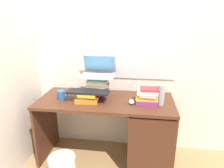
{
  "coord_description": "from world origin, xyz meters",
  "views": [
    {
      "loc": [
        0.34,
        -1.95,
        1.55
      ],
      "look_at": [
        0.07,
        -0.02,
        0.9
      ],
      "focal_mm": 32.79,
      "sensor_mm": 36.0,
      "label": 1
    }
  ],
  "objects_px": {
    "book_stack_tall": "(98,86)",
    "mug": "(61,95)",
    "computer_mouse": "(132,102)",
    "desk": "(139,131)",
    "keyboard": "(88,92)",
    "water_bottle": "(161,95)",
    "book_stack_side": "(147,96)",
    "book_stack_keyboard_riser": "(88,98)",
    "laptop": "(98,71)"
  },
  "relations": [
    {
      "from": "book_stack_tall",
      "to": "mug",
      "type": "relative_size",
      "value": 2.16
    },
    {
      "from": "computer_mouse",
      "to": "mug",
      "type": "relative_size",
      "value": 0.91
    },
    {
      "from": "desk",
      "to": "keyboard",
      "type": "relative_size",
      "value": 3.35
    },
    {
      "from": "desk",
      "to": "water_bottle",
      "type": "xyz_separation_m",
      "value": [
        0.2,
        -0.03,
        0.43
      ]
    },
    {
      "from": "keyboard",
      "to": "computer_mouse",
      "type": "distance_m",
      "value": 0.45
    },
    {
      "from": "book_stack_side",
      "to": "computer_mouse",
      "type": "height_order",
      "value": "book_stack_side"
    },
    {
      "from": "book_stack_tall",
      "to": "book_stack_side",
      "type": "distance_m",
      "value": 0.54
    },
    {
      "from": "desk",
      "to": "book_stack_tall",
      "type": "bearing_deg",
      "value": 166.19
    },
    {
      "from": "book_stack_tall",
      "to": "mug",
      "type": "bearing_deg",
      "value": -159.09
    },
    {
      "from": "computer_mouse",
      "to": "mug",
      "type": "bearing_deg",
      "value": 178.98
    },
    {
      "from": "mug",
      "to": "water_bottle",
      "type": "height_order",
      "value": "water_bottle"
    },
    {
      "from": "keyboard",
      "to": "water_bottle",
      "type": "distance_m",
      "value": 0.72
    },
    {
      "from": "book_stack_keyboard_riser",
      "to": "laptop",
      "type": "relative_size",
      "value": 0.68
    },
    {
      "from": "book_stack_side",
      "to": "laptop",
      "type": "bearing_deg",
      "value": 160.76
    },
    {
      "from": "book_stack_side",
      "to": "computer_mouse",
      "type": "distance_m",
      "value": 0.16
    },
    {
      "from": "keyboard",
      "to": "mug",
      "type": "bearing_deg",
      "value": 175.36
    },
    {
      "from": "mug",
      "to": "book_stack_side",
      "type": "bearing_deg",
      "value": 0.98
    },
    {
      "from": "desk",
      "to": "mug",
      "type": "bearing_deg",
      "value": -178.26
    },
    {
      "from": "book_stack_keyboard_riser",
      "to": "water_bottle",
      "type": "relative_size",
      "value": 1.19
    },
    {
      "from": "book_stack_side",
      "to": "keyboard",
      "type": "relative_size",
      "value": 0.52
    },
    {
      "from": "water_bottle",
      "to": "laptop",
      "type": "bearing_deg",
      "value": 162.44
    },
    {
      "from": "book_stack_keyboard_riser",
      "to": "mug",
      "type": "xyz_separation_m",
      "value": [
        -0.29,
        0.03,
        0.0
      ]
    },
    {
      "from": "book_stack_tall",
      "to": "keyboard",
      "type": "height_order",
      "value": "book_stack_tall"
    },
    {
      "from": "keyboard",
      "to": "book_stack_tall",
      "type": "bearing_deg",
      "value": 68.88
    },
    {
      "from": "book_stack_tall",
      "to": "keyboard",
      "type": "distance_m",
      "value": 0.18
    },
    {
      "from": "book_stack_tall",
      "to": "water_bottle",
      "type": "bearing_deg",
      "value": -12.53
    },
    {
      "from": "computer_mouse",
      "to": "water_bottle",
      "type": "distance_m",
      "value": 0.29
    },
    {
      "from": "book_stack_side",
      "to": "laptop",
      "type": "distance_m",
      "value": 0.59
    },
    {
      "from": "desk",
      "to": "book_stack_side",
      "type": "height_order",
      "value": "book_stack_side"
    },
    {
      "from": "desk",
      "to": "laptop",
      "type": "bearing_deg",
      "value": 159.15
    },
    {
      "from": "computer_mouse",
      "to": "mug",
      "type": "xyz_separation_m",
      "value": [
        -0.73,
        0.01,
        0.03
      ]
    },
    {
      "from": "mug",
      "to": "water_bottle",
      "type": "relative_size",
      "value": 0.56
    },
    {
      "from": "book_stack_keyboard_riser",
      "to": "laptop",
      "type": "bearing_deg",
      "value": 73.45
    },
    {
      "from": "desk",
      "to": "keyboard",
      "type": "xyz_separation_m",
      "value": [
        -0.52,
        -0.05,
        0.43
      ]
    },
    {
      "from": "keyboard",
      "to": "water_bottle",
      "type": "bearing_deg",
      "value": 2.09
    },
    {
      "from": "desk",
      "to": "keyboard",
      "type": "distance_m",
      "value": 0.68
    },
    {
      "from": "book_stack_keyboard_riser",
      "to": "water_bottle",
      "type": "bearing_deg",
      "value": 1.82
    },
    {
      "from": "book_stack_tall",
      "to": "book_stack_keyboard_riser",
      "type": "relative_size",
      "value": 1.01
    },
    {
      "from": "laptop",
      "to": "computer_mouse",
      "type": "height_order",
      "value": "laptop"
    },
    {
      "from": "keyboard",
      "to": "desk",
      "type": "bearing_deg",
      "value": 6.27
    },
    {
      "from": "book_stack_tall",
      "to": "water_bottle",
      "type": "xyz_separation_m",
      "value": [
        0.66,
        -0.15,
        -0.01
      ]
    },
    {
      "from": "laptop",
      "to": "computer_mouse",
      "type": "distance_m",
      "value": 0.5
    },
    {
      "from": "desk",
      "to": "mug",
      "type": "relative_size",
      "value": 12.26
    },
    {
      "from": "mug",
      "to": "book_stack_tall",
      "type": "bearing_deg",
      "value": 20.91
    },
    {
      "from": "book_stack_tall",
      "to": "mug",
      "type": "xyz_separation_m",
      "value": [
        -0.36,
        -0.14,
        -0.07
      ]
    },
    {
      "from": "laptop",
      "to": "book_stack_tall",
      "type": "bearing_deg",
      "value": -89.36
    },
    {
      "from": "book_stack_keyboard_riser",
      "to": "mug",
      "type": "bearing_deg",
      "value": 173.81
    },
    {
      "from": "book_stack_tall",
      "to": "book_stack_keyboard_riser",
      "type": "bearing_deg",
      "value": -112.31
    },
    {
      "from": "desk",
      "to": "keyboard",
      "type": "height_order",
      "value": "keyboard"
    },
    {
      "from": "desk",
      "to": "book_stack_keyboard_riser",
      "type": "height_order",
      "value": "book_stack_keyboard_riser"
    }
  ]
}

